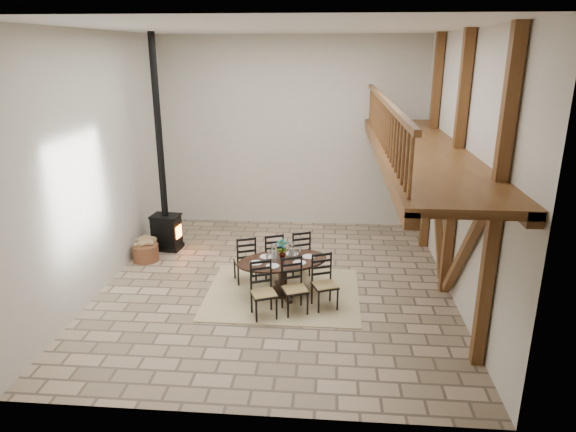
# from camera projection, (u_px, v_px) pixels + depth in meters

# --- Properties ---
(ground) EXTENTS (8.00, 8.00, 0.00)m
(ground) POSITION_uv_depth(u_px,v_px,m) (277.00, 284.00, 10.63)
(ground) COLOR tan
(ground) RESTS_ON ground
(room_shell) EXTENTS (7.02, 8.02, 5.01)m
(room_shell) POSITION_uv_depth(u_px,v_px,m) (339.00, 140.00, 9.59)
(room_shell) COLOR beige
(room_shell) RESTS_ON ground
(rug) EXTENTS (3.00, 2.50, 0.02)m
(rug) POSITION_uv_depth(u_px,v_px,m) (283.00, 293.00, 10.21)
(rug) COLOR tan
(rug) RESTS_ON ground
(dining_table) EXTENTS (2.22, 2.42, 1.14)m
(dining_table) POSITION_uv_depth(u_px,v_px,m) (283.00, 276.00, 10.09)
(dining_table) COLOR black
(dining_table) RESTS_ON ground
(wood_stove) EXTENTS (0.72, 0.59, 5.00)m
(wood_stove) POSITION_uv_depth(u_px,v_px,m) (164.00, 205.00, 12.16)
(wood_stove) COLOR black
(wood_stove) RESTS_ON ground
(log_basket) EXTENTS (0.58, 0.58, 0.48)m
(log_basket) POSITION_uv_depth(u_px,v_px,m) (146.00, 252.00, 11.76)
(log_basket) COLOR brown
(log_basket) RESTS_ON ground
(log_stack) EXTENTS (0.46, 0.47, 0.48)m
(log_stack) POSITION_uv_depth(u_px,v_px,m) (147.00, 247.00, 11.96)
(log_stack) COLOR tan
(log_stack) RESTS_ON ground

